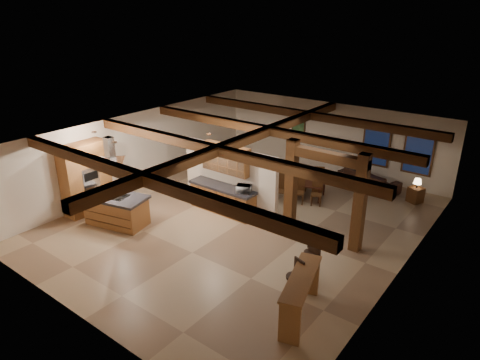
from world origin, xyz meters
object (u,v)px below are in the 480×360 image
at_px(kitchen_island, 117,210).
at_px(bar_counter, 301,290).
at_px(dining_table, 301,188).
at_px(sofa, 369,179).

height_order(kitchen_island, bar_counter, bar_counter).
relative_size(kitchen_island, dining_table, 1.27).
relative_size(dining_table, bar_counter, 0.84).
bearing_deg(sofa, bar_counter, 115.92).
height_order(sofa, bar_counter, bar_counter).
xyz_separation_m(dining_table, sofa, (1.68, 2.30, 0.04)).
relative_size(sofa, bar_counter, 1.13).
bearing_deg(kitchen_island, dining_table, 56.81).
xyz_separation_m(kitchen_island, dining_table, (3.58, 5.47, -0.20)).
bearing_deg(bar_counter, kitchen_island, 177.10).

